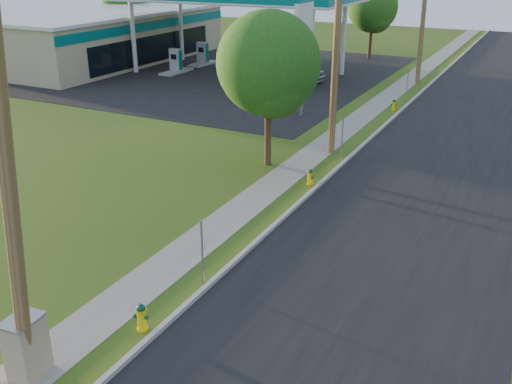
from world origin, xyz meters
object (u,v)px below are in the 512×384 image
at_px(hydrant_near, 142,317).
at_px(car_silver, 294,70).
at_px(utility_pole_near, 8,184).
at_px(hydrant_mid, 310,177).
at_px(tree_verge, 270,68).
at_px(tree_lot, 373,9).
at_px(fuel_pump_ne, 278,74).
at_px(fuel_pump_sw, 203,56).
at_px(fuel_pump_se, 300,65).
at_px(utility_cabinet, 26,347).
at_px(fuel_pump_nw, 176,64).
at_px(price_pylon, 304,20).
at_px(hydrant_far, 394,105).
at_px(utility_pole_mid, 336,47).
at_px(utility_pole_far, 423,15).

bearing_deg(hydrant_near, car_silver, 106.74).
distance_m(utility_pole_near, hydrant_mid, 14.44).
xyz_separation_m(tree_verge, tree_lot, (-4.28, 29.61, -0.06)).
bearing_deg(tree_lot, fuel_pump_ne, -101.45).
height_order(fuel_pump_ne, fuel_pump_sw, same).
distance_m(fuel_pump_se, hydrant_near, 33.75).
bearing_deg(fuel_pump_ne, tree_verge, -66.18).
bearing_deg(fuel_pump_se, utility_cabinet, -76.54).
bearing_deg(fuel_pump_nw, fuel_pump_se, 23.96).
bearing_deg(car_silver, tree_verge, -155.93).
bearing_deg(fuel_pump_sw, car_silver, -14.82).
height_order(fuel_pump_ne, tree_lot, tree_lot).
distance_m(fuel_pump_se, price_pylon, 13.40).
bearing_deg(utility_cabinet, tree_verge, 94.96).
distance_m(fuel_pump_nw, hydrant_far, 18.90).
xyz_separation_m(price_pylon, tree_verge, (2.05, -8.46, -1.09)).
distance_m(utility_pole_mid, hydrant_far, 10.32).
xyz_separation_m(fuel_pump_sw, tree_verge, (16.05, -19.96, 3.62)).
xyz_separation_m(fuel_pump_sw, utility_cabinet, (17.34, -34.85, 0.03)).
height_order(fuel_pump_nw, utility_cabinet, fuel_pump_nw).
distance_m(fuel_pump_sw, hydrant_mid, 28.25).
relative_size(fuel_pump_sw, hydrant_near, 4.12).
height_order(price_pylon, hydrant_mid, price_pylon).
bearing_deg(tree_lot, hydrant_far, -68.86).
xyz_separation_m(tree_verge, car_silver, (-6.47, 17.43, -3.54)).
bearing_deg(utility_cabinet, utility_pole_near, -14.67).
bearing_deg(utility_pole_mid, car_silver, 119.92).
height_order(utility_pole_near, fuel_pump_ne, utility_pole_near).
distance_m(utility_pole_far, tree_verge, 21.05).
xyz_separation_m(tree_lot, hydrant_far, (6.74, -17.44, -3.94)).
relative_size(utility_pole_mid, tree_lot, 1.47).
xyz_separation_m(utility_pole_far, tree_verge, (-1.85, -20.96, -0.46)).
height_order(price_pylon, tree_lot, price_pylon).
bearing_deg(fuel_pump_ne, hydrant_near, -71.39).
height_order(utility_pole_near, tree_lot, utility_pole_near).
bearing_deg(hydrant_near, utility_pole_mid, 92.43).
height_order(utility_cabinet, car_silver, car_silver).
xyz_separation_m(fuel_pump_ne, price_pylon, (5.00, -7.50, 4.71)).
relative_size(fuel_pump_nw, tree_lot, 0.48).
height_order(hydrant_mid, car_silver, car_silver).
height_order(utility_pole_mid, hydrant_mid, utility_pole_mid).
height_order(hydrant_far, car_silver, car_silver).
bearing_deg(hydrant_near, fuel_pump_nw, 123.18).
relative_size(utility_pole_near, hydrant_near, 12.21).
bearing_deg(hydrant_mid, utility_cabinet, -95.17).
height_order(utility_pole_far, utility_cabinet, utility_pole_far).
relative_size(fuel_pump_nw, hydrant_mid, 4.72).
height_order(fuel_pump_ne, hydrant_near, fuel_pump_ne).
height_order(utility_pole_mid, tree_verge, utility_pole_mid).
bearing_deg(tree_lot, utility_pole_near, -82.18).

